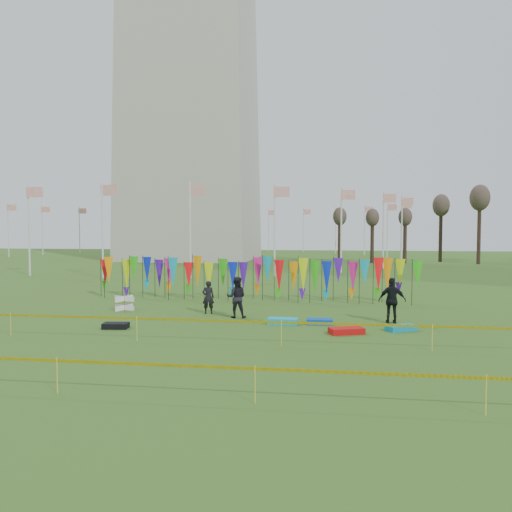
# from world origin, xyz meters

# --- Properties ---
(ground) EXTENTS (160.00, 160.00, 0.00)m
(ground) POSITION_xyz_m (0.00, 0.00, 0.00)
(ground) COLOR #325818
(ground) RESTS_ON ground
(flagpole_ring) EXTENTS (57.40, 56.16, 8.00)m
(flagpole_ring) POSITION_xyz_m (-14.00, 48.00, 4.00)
(flagpole_ring) COLOR silver
(flagpole_ring) RESTS_ON ground
(banner_row) EXTENTS (18.64, 0.64, 2.38)m
(banner_row) POSITION_xyz_m (0.28, 8.79, 1.49)
(banner_row) COLOR black
(banner_row) RESTS_ON ground
(caution_tape_near) EXTENTS (26.00, 0.02, 0.90)m
(caution_tape_near) POSITION_xyz_m (-0.22, -2.16, 0.78)
(caution_tape_near) COLOR yellow
(caution_tape_near) RESTS_ON ground
(caution_tape_far) EXTENTS (26.00, 0.02, 0.90)m
(caution_tape_far) POSITION_xyz_m (-0.22, -7.99, 0.78)
(caution_tape_far) COLOR yellow
(caution_tape_far) RESTS_ON ground
(box_kite) EXTENTS (0.65, 0.65, 0.73)m
(box_kite) POSITION_xyz_m (-5.44, 4.34, 0.36)
(box_kite) COLOR red
(box_kite) RESTS_ON ground
(person_left) EXTENTS (0.68, 0.58, 1.59)m
(person_left) POSITION_xyz_m (-1.04, 3.99, 0.79)
(person_left) COLOR black
(person_left) RESTS_ON ground
(person_mid) EXTENTS (0.96, 0.65, 1.88)m
(person_mid) POSITION_xyz_m (0.51, 3.08, 0.94)
(person_mid) COLOR black
(person_mid) RESTS_ON ground
(person_right) EXTENTS (1.17, 0.68, 1.96)m
(person_right) POSITION_xyz_m (7.40, 2.75, 0.98)
(person_right) COLOR black
(person_right) RESTS_ON ground
(kite_bag_turquoise) EXTENTS (1.27, 0.65, 0.25)m
(kite_bag_turquoise) POSITION_xyz_m (2.75, 1.84, 0.13)
(kite_bag_turquoise) COLOR #0DA7CB
(kite_bag_turquoise) RESTS_ON ground
(kite_bag_blue) EXTENTS (1.13, 0.62, 0.23)m
(kite_bag_blue) POSITION_xyz_m (4.31, 2.03, 0.12)
(kite_bag_blue) COLOR #0A48AB
(kite_bag_blue) RESTS_ON ground
(kite_bag_red) EXTENTS (1.45, 1.04, 0.24)m
(kite_bag_red) POSITION_xyz_m (5.38, 0.19, 0.12)
(kite_bag_red) COLOR red
(kite_bag_red) RESTS_ON ground
(kite_bag_black) EXTENTS (1.06, 0.69, 0.23)m
(kite_bag_black) POSITION_xyz_m (-3.91, -0.10, 0.12)
(kite_bag_black) COLOR black
(kite_bag_black) RESTS_ON ground
(kite_bag_teal) EXTENTS (1.32, 1.07, 0.23)m
(kite_bag_teal) POSITION_xyz_m (7.56, 1.11, 0.11)
(kite_bag_teal) COLOR #0C85AD
(kite_bag_teal) RESTS_ON ground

